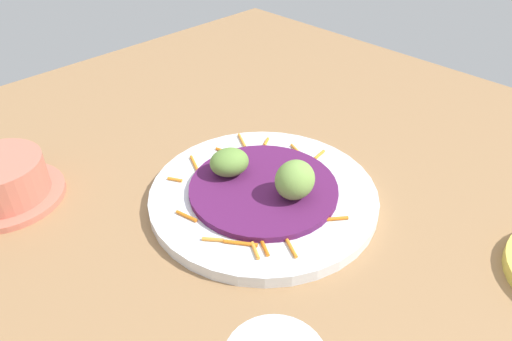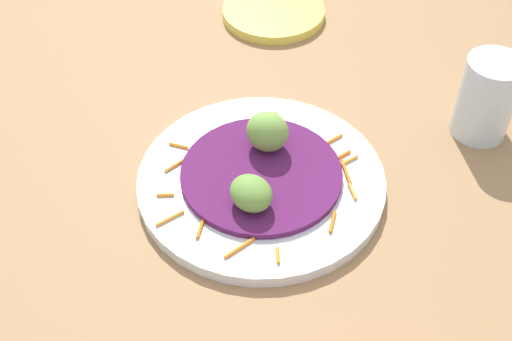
% 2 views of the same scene
% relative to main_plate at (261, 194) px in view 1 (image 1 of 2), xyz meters
% --- Properties ---
extents(table_surface, '(1.10, 1.10, 0.02)m').
position_rel_main_plate_xyz_m(table_surface, '(0.00, -0.02, -0.02)').
color(table_surface, '#936D47').
rests_on(table_surface, ground).
extents(main_plate, '(0.28, 0.28, 0.01)m').
position_rel_main_plate_xyz_m(main_plate, '(0.00, 0.00, 0.00)').
color(main_plate, silver).
rests_on(main_plate, table_surface).
extents(cabbage_bed, '(0.18, 0.18, 0.01)m').
position_rel_main_plate_xyz_m(cabbage_bed, '(0.00, 0.00, 0.01)').
color(cabbage_bed, '#51194C').
rests_on(cabbage_bed, main_plate).
extents(carrot_garnish, '(0.22, 0.23, 0.00)m').
position_rel_main_plate_xyz_m(carrot_garnish, '(-0.00, -0.01, 0.01)').
color(carrot_garnish, orange).
rests_on(carrot_garnish, main_plate).
extents(guac_scoop_left, '(0.06, 0.06, 0.03)m').
position_rel_main_plate_xyz_m(guac_scoop_left, '(-0.04, -0.01, 0.03)').
color(guac_scoop_left, olive).
rests_on(guac_scoop_left, cabbage_bed).
extents(guac_scoop_center, '(0.04, 0.05, 0.05)m').
position_rel_main_plate_xyz_m(guac_scoop_center, '(0.04, 0.01, 0.04)').
color(guac_scoop_center, '#759E47').
rests_on(guac_scoop_center, cabbage_bed).
extents(terracotta_bowl, '(0.14, 0.14, 0.05)m').
position_rel_main_plate_xyz_m(terracotta_bowl, '(-0.22, -0.22, 0.02)').
color(terracotta_bowl, '#C66B56').
rests_on(terracotta_bowl, table_surface).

